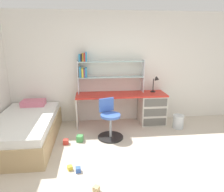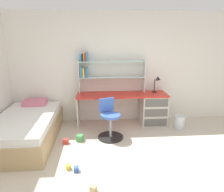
{
  "view_description": "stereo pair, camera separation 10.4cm",
  "coord_description": "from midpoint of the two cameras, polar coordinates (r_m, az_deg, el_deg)",
  "views": [
    {
      "loc": [
        -0.68,
        -2.32,
        1.95
      ],
      "look_at": [
        -0.28,
        1.48,
        0.89
      ],
      "focal_mm": 32.77,
      "sensor_mm": 36.0,
      "label": 1
    },
    {
      "loc": [
        -0.58,
        -2.33,
        1.95
      ],
      "look_at": [
        -0.28,
        1.48,
        0.89
      ],
      "focal_mm": 32.77,
      "sensor_mm": 36.0,
      "label": 2
    }
  ],
  "objects": [
    {
      "name": "toy_block_natural_4",
      "position": [
        2.99,
        -5.48,
        -24.4
      ],
      "size": [
        0.1,
        0.1,
        0.07
      ],
      "primitive_type": "cube",
      "rotation": [
        0.0,
        0.0,
        0.97
      ],
      "color": "tan",
      "rests_on": "ground_plane"
    },
    {
      "name": "bookshelf_hutch",
      "position": [
        4.72,
        -3.45,
        7.36
      ],
      "size": [
        1.53,
        0.22,
        0.94
      ],
      "color": "silver",
      "rests_on": "desk"
    },
    {
      "name": "waste_bin",
      "position": [
        4.89,
        17.42,
        -6.82
      ],
      "size": [
        0.24,
        0.24,
        0.31
      ],
      "primitive_type": "cylinder",
      "color": "silver",
      "rests_on": "ground_plane"
    },
    {
      "name": "room_shell",
      "position": [
        3.71,
        -15.98,
        4.65
      ],
      "size": [
        6.11,
        5.95,
        2.58
      ],
      "color": "white",
      "rests_on": "ground_plane"
    },
    {
      "name": "swivel_chair",
      "position": [
        4.18,
        -1.34,
        -7.47
      ],
      "size": [
        0.52,
        0.52,
        0.8
      ],
      "color": "black",
      "rests_on": "ground_plane"
    },
    {
      "name": "desk",
      "position": [
        4.91,
        8.37,
        -2.93
      ],
      "size": [
        2.07,
        0.55,
        0.74
      ],
      "color": "red",
      "rests_on": "ground_plane"
    },
    {
      "name": "ground_plane",
      "position": [
        3.11,
        7.71,
        -23.76
      ],
      "size": [
        6.11,
        5.95,
        0.02
      ],
      "primitive_type": "cube",
      "color": "beige"
    },
    {
      "name": "bed_platform",
      "position": [
        4.38,
        -23.68,
        -8.6
      ],
      "size": [
        1.12,
        1.98,
        0.64
      ],
      "color": "tan",
      "rests_on": "ground_plane"
    },
    {
      "name": "toy_block_red_2",
      "position": [
        4.14,
        -13.46,
        -12.34
      ],
      "size": [
        0.1,
        0.1,
        0.1
      ],
      "primitive_type": "cube",
      "rotation": [
        0.0,
        0.0,
        0.01
      ],
      "color": "red",
      "rests_on": "ground_plane"
    },
    {
      "name": "toy_block_green_1",
      "position": [
        4.19,
        -9.66,
        -11.58
      ],
      "size": [
        0.14,
        0.14,
        0.12
      ],
      "primitive_type": "cube",
      "rotation": [
        0.0,
        0.0,
        1.41
      ],
      "color": "#479E51",
      "rests_on": "ground_plane"
    },
    {
      "name": "toy_block_yellow_3",
      "position": [
        3.42,
        -12.55,
        -18.98
      ],
      "size": [
        0.09,
        0.09,
        0.07
      ],
      "primitive_type": "cube",
      "rotation": [
        0.0,
        0.0,
        1.97
      ],
      "color": "gold",
      "rests_on": "ground_plane"
    },
    {
      "name": "toy_block_blue_5",
      "position": [
        3.35,
        -10.36,
        -19.57
      ],
      "size": [
        0.09,
        0.09,
        0.08
      ],
      "primitive_type": "cube",
      "rotation": [
        0.0,
        0.0,
        1.68
      ],
      "color": "#3860B7",
      "rests_on": "ground_plane"
    },
    {
      "name": "desk_lamp",
      "position": [
        4.91,
        11.68,
        3.95
      ],
      "size": [
        0.2,
        0.17,
        0.38
      ],
      "color": "black",
      "rests_on": "desk"
    }
  ]
}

